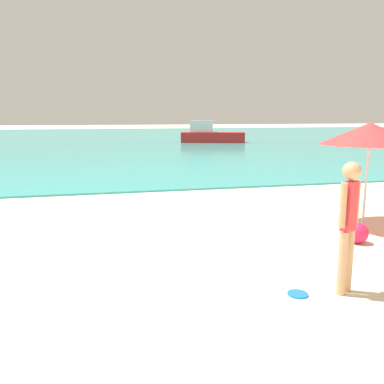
% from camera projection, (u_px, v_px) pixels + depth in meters
% --- Properties ---
extents(water, '(160.00, 60.00, 0.06)m').
position_uv_depth(water, '(108.00, 138.00, 41.12)').
color(water, teal).
rests_on(water, ground).
extents(person_standing, '(0.37, 0.23, 1.75)m').
position_uv_depth(person_standing, '(348.00, 220.00, 5.24)').
color(person_standing, tan).
rests_on(person_standing, ground).
extents(frisbee, '(0.27, 0.27, 0.03)m').
position_uv_depth(frisbee, '(298.00, 294.00, 5.36)').
color(frisbee, blue).
rests_on(frisbee, ground).
extents(boat_far, '(5.58, 3.15, 1.81)m').
position_uv_depth(boat_far, '(210.00, 135.00, 34.53)').
color(boat_far, red).
rests_on(boat_far, water).
extents(beach_ball, '(0.39, 0.39, 0.39)m').
position_uv_depth(beach_ball, '(358.00, 233.00, 7.51)').
color(beach_ball, '#E51E4C').
rests_on(beach_ball, ground).
extents(beach_umbrella, '(2.02, 2.02, 2.18)m').
position_uv_depth(beach_umbrella, '(370.00, 134.00, 8.38)').
color(beach_umbrella, '#B7B7BC').
rests_on(beach_umbrella, ground).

